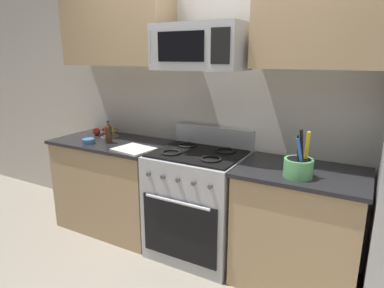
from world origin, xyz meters
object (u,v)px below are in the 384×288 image
object	(u,v)px
prep_bowl	(88,141)
bottle_soy	(109,133)
apple_loose	(96,132)
range_oven	(198,202)
fruit_basket	(109,132)
microwave	(201,47)
cutting_board	(134,149)
utensil_crock	(299,167)

from	to	relation	value
prep_bowl	bottle_soy	bearing A→B (deg)	32.98
apple_loose	range_oven	bearing A→B (deg)	-4.75
fruit_basket	apple_loose	world-z (taller)	fruit_basket
microwave	cutting_board	distance (m)	1.03
utensil_crock	cutting_board	xyz separation A→B (m)	(-1.39, -0.02, -0.06)
range_oven	utensil_crock	size ratio (longest dim) A/B	3.25
microwave	prep_bowl	bearing A→B (deg)	-169.01
range_oven	cutting_board	bearing A→B (deg)	-163.44
prep_bowl	utensil_crock	bearing A→B (deg)	1.06
apple_loose	cutting_board	bearing A→B (deg)	-20.92
apple_loose	prep_bowl	world-z (taller)	apple_loose
microwave	apple_loose	bearing A→B (deg)	176.53
microwave	utensil_crock	xyz separation A→B (m)	(0.84, -0.17, -0.79)
microwave	utensil_crock	distance (m)	1.17
microwave	bottle_soy	size ratio (longest dim) A/B	3.40
range_oven	microwave	world-z (taller)	microwave
bottle_soy	prep_bowl	distance (m)	0.20
microwave	cutting_board	bearing A→B (deg)	-160.81
range_oven	prep_bowl	distance (m)	1.18
range_oven	cutting_board	world-z (taller)	range_oven
range_oven	bottle_soy	world-z (taller)	bottle_soy
fruit_basket	bottle_soy	bearing A→B (deg)	-48.60
apple_loose	bottle_soy	size ratio (longest dim) A/B	0.36
range_oven	fruit_basket	bearing A→B (deg)	173.02
apple_loose	prep_bowl	bearing A→B (deg)	-58.28
range_oven	apple_loose	bearing A→B (deg)	175.25
cutting_board	range_oven	bearing A→B (deg)	16.56
cutting_board	fruit_basket	bearing A→B (deg)	151.50
fruit_basket	cutting_board	size ratio (longest dim) A/B	0.58
apple_loose	bottle_soy	bearing A→B (deg)	-28.21
microwave	bottle_soy	distance (m)	1.20
fruit_basket	cutting_board	xyz separation A→B (m)	(0.55, -0.30, -0.04)
utensil_crock	bottle_soy	world-z (taller)	utensil_crock
range_oven	bottle_soy	size ratio (longest dim) A/B	5.18
apple_loose	prep_bowl	xyz separation A→B (m)	(0.18, -0.28, -0.01)
fruit_basket	bottle_soy	world-z (taller)	bottle_soy
fruit_basket	prep_bowl	distance (m)	0.32
range_oven	apple_loose	xyz separation A→B (m)	(-1.25, 0.10, 0.47)
prep_bowl	cutting_board	bearing A→B (deg)	1.86
fruit_basket	apple_loose	distance (m)	0.15
range_oven	apple_loose	distance (m)	1.34
bottle_soy	apple_loose	bearing A→B (deg)	151.79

